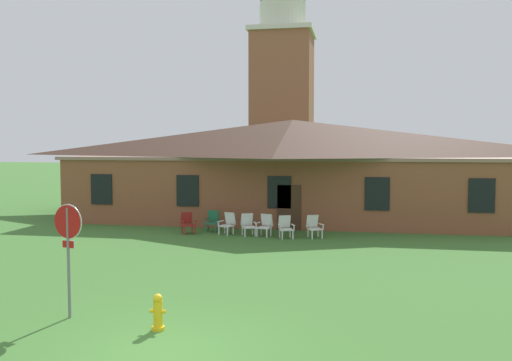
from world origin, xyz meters
TOP-DOWN VIEW (x-y plane):
  - ground_plane at (0.00, 0.00)m, footprint 200.00×200.00m
  - brick_building at (0.00, 20.45)m, footprint 23.07×10.40m
  - dome_tower at (-2.70, 35.74)m, footprint 5.18×5.18m
  - stop_sign at (-2.87, 1.67)m, footprint 0.78×0.24m
  - lawn_chair_by_porch at (-3.87, 13.62)m, footprint 0.85×0.87m
  - lawn_chair_near_door at (-2.94, 14.41)m, footprint 0.65×0.68m
  - lawn_chair_left_end at (-2.06, 13.76)m, footprint 0.78×0.83m
  - lawn_chair_middle at (-1.11, 13.58)m, footprint 0.81×0.85m
  - lawn_chair_right_end at (-0.35, 13.58)m, footprint 0.74×0.78m
  - lawn_chair_far_side at (0.59, 13.22)m, footprint 0.78×0.83m
  - lawn_chair_under_eave at (1.76, 13.59)m, footprint 0.82×0.85m
  - fire_hydrant at (-0.57, 1.24)m, footprint 0.36×0.28m

SIDE VIEW (x-z plane):
  - ground_plane at x=0.00m, z-range 0.00..0.00m
  - fire_hydrant at x=-0.57m, z-range -0.02..0.77m
  - lawn_chair_by_porch at x=-3.87m, z-range 0.02..0.98m
  - lawn_chair_near_door at x=-2.94m, z-range 0.02..0.98m
  - lawn_chair_left_end at x=-2.06m, z-range 0.02..0.98m
  - lawn_chair_middle at x=-1.11m, z-range 0.02..0.98m
  - lawn_chair_right_end at x=-0.35m, z-range 0.02..0.98m
  - lawn_chair_far_side at x=0.59m, z-range 0.02..0.98m
  - lawn_chair_under_eave at x=1.76m, z-range 0.02..0.98m
  - stop_sign at x=-2.87m, z-range 0.55..3.18m
  - brick_building at x=0.00m, z-range 0.05..5.37m
  - dome_tower at x=-2.70m, z-range -0.82..18.23m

